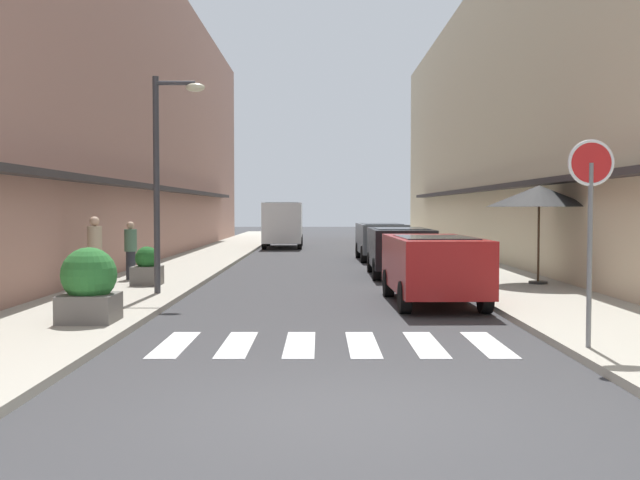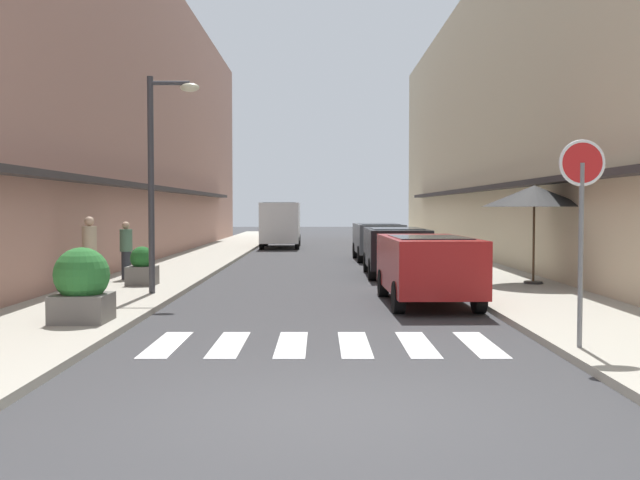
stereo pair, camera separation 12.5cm
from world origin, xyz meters
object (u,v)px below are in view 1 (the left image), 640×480
Objects in this scene: parked_car_far at (378,237)px; planter_midblock at (144,268)px; parked_car_near at (430,262)px; street_lamp at (162,160)px; parked_car_mid at (397,246)px; delivery_van at (280,221)px; planter_corner at (86,286)px; pedestrian_walking_far at (128,249)px; round_street_sign at (587,188)px; pedestrian_walking_near at (92,251)px; cafe_umbrella at (536,196)px.

parked_car_far is 4.20× the size of planter_midblock.
parked_car_near is 6.47m from street_lamp.
parked_car_mid is 6.95m from parked_car_far.
planter_corner is (-2.02, -26.45, -0.66)m from delivery_van.
planter_corner is (-6.39, -9.95, -0.18)m from parked_car_mid.
planter_midblock is 1.76m from pedestrian_walking_far.
pedestrian_walking_far is at bearing 117.71° from planter_midblock.
planter_midblock is (-6.82, -3.79, -0.36)m from parked_car_mid.
planter_midblock is at bearing -122.44° from parked_car_far.
pedestrian_walking_near is (-9.15, 7.40, -1.30)m from round_street_sign.
street_lamp is (-5.97, -5.61, 2.25)m from parked_car_mid.
round_street_sign is 8.23m from planter_corner.
pedestrian_walking_far is (-1.23, 7.67, 0.20)m from planter_corner.
cafe_umbrella is (3.22, -10.37, 1.46)m from parked_car_far.
pedestrian_walking_near is at bearing 21.20° from pedestrian_walking_far.
planter_corner is 6.18m from planter_midblock.
planter_corner is at bearing -153.10° from parked_car_near.
cafe_umbrella is 2.72× the size of planter_midblock.
round_street_sign is 2.95× the size of planter_midblock.
cafe_umbrella is 11.21m from pedestrian_walking_near.
parked_car_mid is 4.36× the size of planter_midblock.
street_lamp is at bearing 169.55° from parked_car_near.
delivery_van reaches higher than parked_car_far.
cafe_umbrella is at bearing 34.18° from planter_corner.
delivery_van is 4.22× the size of planter_corner.
pedestrian_walking_near reaches higher than planter_midblock.
round_street_sign is 11.91m from planter_midblock.
pedestrian_walking_near reaches higher than parked_car_near.
parked_car_far is 10.52m from delivery_van.
round_street_sign is at bearing 179.92° from pedestrian_walking_near.
planter_corner is 0.81× the size of pedestrian_walking_far.
pedestrian_walking_far is at bearing 149.81° from parked_car_near.
round_street_sign is 9.06m from cafe_umbrella.
parked_car_far is 1.42× the size of round_street_sign.
pedestrian_walking_far is (-10.84, 1.15, -1.43)m from cafe_umbrella.
cafe_umbrella is at bearing 109.36° from pedestrian_walking_far.
cafe_umbrella is at bearing -72.74° from parked_car_far.
round_street_sign is 1.66× the size of pedestrian_walking_near.
cafe_umbrella is 11.73m from planter_corner.
parked_car_mid is 0.87× the size of street_lamp.
parked_car_near is 1.49× the size of round_street_sign.
pedestrian_walking_near is at bearing -123.44° from parked_car_far.
planter_corner is at bearing -94.37° from delivery_van.
delivery_van is 19.06m from pedestrian_walking_far.
cafe_umbrella is at bearing 2.09° from planter_midblock.
planter_corner is at bearing -145.82° from cafe_umbrella.
planter_corner is at bearing -85.96° from planter_midblock.
street_lamp is 9.48m from cafe_umbrella.
pedestrian_walking_near is (-3.45, -21.39, -0.36)m from delivery_van.
cafe_umbrella is at bearing 13.37° from street_lamp.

